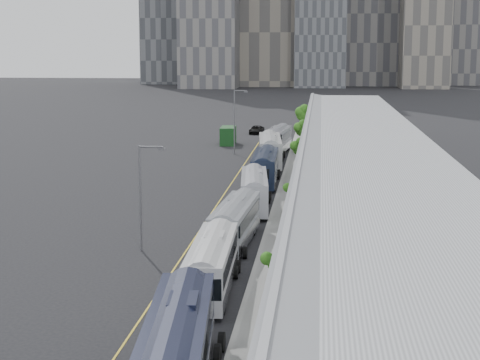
# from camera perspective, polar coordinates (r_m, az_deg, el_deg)

# --- Properties ---
(sidewalk) EXTENTS (10.00, 170.00, 0.12)m
(sidewalk) POSITION_cam_1_polar(r_m,az_deg,el_deg) (70.36, 5.98, -3.22)
(sidewalk) COLOR gray
(sidewalk) RESTS_ON ground
(lane_line) EXTENTS (0.12, 160.00, 0.02)m
(lane_line) POSITION_cam_1_polar(r_m,az_deg,el_deg) (71.09, -2.53, -3.09)
(lane_line) COLOR gold
(lane_line) RESTS_ON ground
(depot) EXTENTS (12.45, 160.40, 7.20)m
(depot) POSITION_cam_1_polar(r_m,az_deg,el_deg) (69.84, 9.30, -0.50)
(depot) COLOR gray
(depot) RESTS_ON ground
(bus_1) EXTENTS (3.91, 13.70, 3.95)m
(bus_1) POSITION_cam_1_polar(r_m,az_deg,el_deg) (36.75, -4.48, -12.47)
(bus_1) COLOR black
(bus_1) RESTS_ON ground
(bus_2) EXTENTS (2.82, 12.06, 3.50)m
(bus_2) POSITION_cam_1_polar(r_m,az_deg,el_deg) (51.03, -2.00, -6.39)
(bus_2) COLOR silver
(bus_2) RESTS_ON ground
(bus_3) EXTENTS (3.05, 12.11, 3.51)m
(bus_3) POSITION_cam_1_polar(r_m,az_deg,el_deg) (63.24, -0.35, -3.29)
(bus_3) COLOR gray
(bus_3) RESTS_ON ground
(bus_4) EXTENTS (3.55, 12.44, 3.59)m
(bus_4) POSITION_cam_1_polar(r_m,az_deg,el_deg) (76.91, 1.01, -0.99)
(bus_4) COLOR #A1A2AA
(bus_4) RESTS_ON ground
(bus_5) EXTENTS (2.91, 13.01, 3.79)m
(bus_5) POSITION_cam_1_polar(r_m,az_deg,el_deg) (91.18, 1.80, 0.69)
(bus_5) COLOR black
(bus_5) RESTS_ON ground
(bus_6) EXTENTS (3.92, 14.12, 4.08)m
(bus_6) POSITION_cam_1_polar(r_m,az_deg,el_deg) (105.52, 2.15, 1.94)
(bus_6) COLOR silver
(bus_6) RESTS_ON ground
(bus_7) EXTENTS (3.86, 13.45, 3.88)m
(bus_7) POSITION_cam_1_polar(r_m,az_deg,el_deg) (117.92, 2.63, 2.67)
(bus_7) COLOR slate
(bus_7) RESTS_ON ground
(tree_1) EXTENTS (1.01, 1.01, 4.30)m
(tree_1) POSITION_cam_1_polar(r_m,az_deg,el_deg) (44.18, 2.61, -6.05)
(tree_1) COLOR black
(tree_1) RESTS_ON ground
(tree_2) EXTENTS (1.11, 1.11, 3.47)m
(tree_2) POSITION_cam_1_polar(r_m,az_deg,el_deg) (71.45, 3.80, -0.74)
(tree_2) COLOR black
(tree_2) RESTS_ON ground
(tree_3) EXTENTS (1.61, 1.61, 4.30)m
(tree_3) POSITION_cam_1_polar(r_m,az_deg,el_deg) (97.82, 4.21, 2.36)
(tree_3) COLOR black
(tree_3) RESTS_ON ground
(tree_4) EXTENTS (1.97, 1.97, 4.62)m
(tree_4) POSITION_cam_1_polar(r_m,az_deg,el_deg) (119.68, 4.42, 3.71)
(tree_4) COLOR black
(tree_4) RESTS_ON ground
(tree_5) EXTENTS (2.67, 2.67, 5.36)m
(tree_5) POSITION_cam_1_polar(r_m,az_deg,el_deg) (145.02, 4.53, 4.84)
(tree_5) COLOR black
(tree_5) RESTS_ON ground
(street_lamp_near) EXTENTS (2.04, 0.22, 8.11)m
(street_lamp_near) POSITION_cam_1_polar(r_m,az_deg,el_deg) (61.05, -6.92, -0.70)
(street_lamp_near) COLOR #59595E
(street_lamp_near) RESTS_ON ground
(street_lamp_far) EXTENTS (2.04, 0.22, 9.37)m
(street_lamp_far) POSITION_cam_1_polar(r_m,az_deg,el_deg) (116.90, -0.32, 4.47)
(street_lamp_far) COLOR #59595E
(street_lamp_far) RESTS_ON ground
(shipping_container) EXTENTS (2.44, 5.61, 2.85)m
(shipping_container) POSITION_cam_1_polar(r_m,az_deg,el_deg) (129.14, -0.85, 3.17)
(shipping_container) COLOR #113915
(shipping_container) RESTS_ON ground
(suv) EXTENTS (2.57, 5.31, 1.46)m
(suv) POSITION_cam_1_polar(r_m,az_deg,el_deg) (145.69, 1.19, 3.60)
(suv) COLOR black
(suv) RESTS_ON ground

